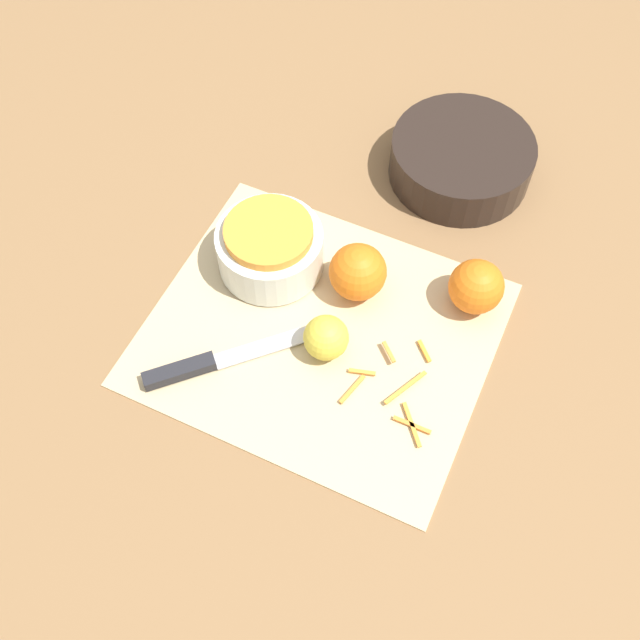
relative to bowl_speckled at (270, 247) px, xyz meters
The scene contains 9 objects.
ground_plane 0.14m from the bowl_speckled, 33.71° to the right, with size 4.00×4.00×0.00m, color olive.
cutting_board 0.13m from the bowl_speckled, 33.71° to the right, with size 0.43×0.37×0.01m.
bowl_speckled is the anchor object (origin of this frame).
bowl_dark 0.32m from the bowl_speckled, 56.64° to the left, with size 0.21×0.21×0.06m.
knife 0.18m from the bowl_speckled, 91.53° to the right, with size 0.18×0.18×0.02m.
orange_left 0.27m from the bowl_speckled, 11.75° to the left, with size 0.07×0.07×0.07m.
orange_right 0.12m from the bowl_speckled, ahead, with size 0.08×0.08×0.08m.
lemon 0.15m from the bowl_speckled, 36.16° to the right, with size 0.06×0.06×0.06m.
peel_pile 0.25m from the bowl_speckled, 25.75° to the right, with size 0.12×0.14×0.01m.
Camera 1 is at (0.21, -0.44, 0.84)m, focal length 42.00 mm.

